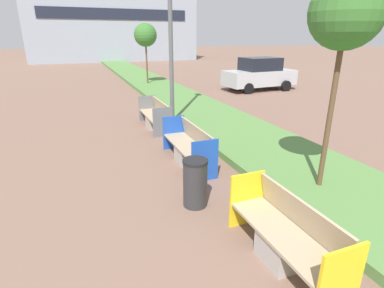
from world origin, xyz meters
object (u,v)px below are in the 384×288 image
at_px(bench_blue_frame, 189,148).
at_px(street_lamp_post, 170,1).
at_px(sapling_tree_near, 346,14).
at_px(sapling_tree_far, 145,35).
at_px(litter_bin, 195,183).
at_px(bench_yellow_frame, 285,239).
at_px(bench_grey_frame, 155,117).
at_px(parked_car_distant, 259,74).

height_order(bench_blue_frame, street_lamp_post, street_lamp_post).
height_order(sapling_tree_near, sapling_tree_far, sapling_tree_near).
xyz_separation_m(bench_blue_frame, litter_bin, (-0.61, -1.95, 0.09)).
xyz_separation_m(bench_yellow_frame, street_lamp_post, (0.61, 7.03, 3.67)).
distance_m(bench_grey_frame, sapling_tree_far, 9.80).
distance_m(bench_blue_frame, parked_car_distant, 11.55).
bearing_deg(bench_yellow_frame, sapling_tree_far, 83.29).
height_order(sapling_tree_far, parked_car_distant, sapling_tree_far).
bearing_deg(sapling_tree_far, bench_grey_frame, -101.70).
relative_size(bench_blue_frame, litter_bin, 2.40).
bearing_deg(litter_bin, bench_grey_frame, 83.31).
distance_m(bench_blue_frame, bench_grey_frame, 3.25).
xyz_separation_m(sapling_tree_far, parked_car_distant, (5.76, -3.87, -2.15)).
xyz_separation_m(bench_blue_frame, street_lamp_post, (0.61, 3.24, 3.66)).
distance_m(litter_bin, street_lamp_post, 6.42).
relative_size(litter_bin, street_lamp_post, 0.13).
bearing_deg(bench_blue_frame, street_lamp_post, 79.33).
distance_m(bench_yellow_frame, bench_grey_frame, 7.04).
xyz_separation_m(litter_bin, sapling_tree_far, (2.52, 14.43, 2.60)).
bearing_deg(litter_bin, street_lamp_post, 76.75).
height_order(street_lamp_post, parked_car_distant, street_lamp_post).
height_order(bench_blue_frame, sapling_tree_near, sapling_tree_near).
relative_size(bench_blue_frame, sapling_tree_far, 0.59).
relative_size(bench_grey_frame, parked_car_distant, 0.49).
distance_m(bench_grey_frame, sapling_tree_near, 6.69).
bearing_deg(bench_grey_frame, street_lamp_post, -1.25).
height_order(bench_yellow_frame, parked_car_distant, parked_car_distant).
relative_size(bench_blue_frame, parked_car_distant, 0.52).
relative_size(bench_yellow_frame, bench_grey_frame, 0.93).
bearing_deg(sapling_tree_near, street_lamp_post, 102.93).
height_order(litter_bin, street_lamp_post, street_lamp_post).
bearing_deg(bench_blue_frame, parked_car_distant, 48.31).
xyz_separation_m(street_lamp_post, sapling_tree_near, (1.30, -5.66, -0.68)).
distance_m(bench_yellow_frame, street_lamp_post, 7.95).
bearing_deg(bench_grey_frame, parked_car_distant, 34.93).
xyz_separation_m(bench_grey_frame, street_lamp_post, (0.61, -0.01, 3.67)).
bearing_deg(bench_blue_frame, bench_yellow_frame, -90.04).
distance_m(bench_blue_frame, sapling_tree_near, 4.29).
distance_m(street_lamp_post, sapling_tree_near, 5.84).
bearing_deg(bench_yellow_frame, bench_blue_frame, 89.96).
bearing_deg(litter_bin, sapling_tree_near, -10.46).
xyz_separation_m(bench_yellow_frame, bench_blue_frame, (0.00, 3.78, 0.01)).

